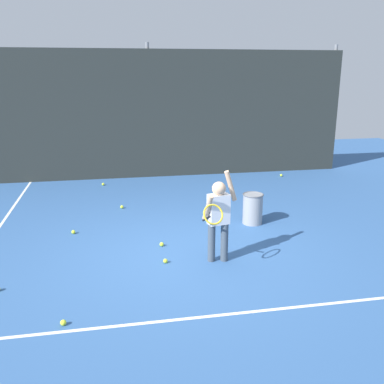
{
  "coord_description": "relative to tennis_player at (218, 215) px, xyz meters",
  "views": [
    {
      "loc": [
        -0.98,
        -5.99,
        2.71
      ],
      "look_at": [
        0.24,
        0.42,
        0.85
      ],
      "focal_mm": 39.94,
      "sensor_mm": 36.0,
      "label": 1
    }
  ],
  "objects": [
    {
      "name": "tennis_ball_1",
      "position": [
        -2.17,
        1.53,
        -0.69
      ],
      "size": [
        0.07,
        0.07,
        0.07
      ],
      "primitive_type": "sphere",
      "color": "#CCE033",
      "rests_on": "ground"
    },
    {
      "name": "fence_post_2",
      "position": [
        4.58,
        5.48,
        0.96
      ],
      "size": [
        0.09,
        0.09,
        3.38
      ],
      "primitive_type": "cylinder",
      "color": "slate",
      "rests_on": "ground"
    },
    {
      "name": "tennis_ball_2",
      "position": [
        -0.76,
        0.08,
        -0.69
      ],
      "size": [
        0.07,
        0.07,
        0.07
      ],
      "primitive_type": "sphere",
      "color": "#CCE033",
      "rests_on": "ground"
    },
    {
      "name": "tennis_ball_5",
      "position": [
        -0.74,
        0.7,
        -0.69
      ],
      "size": [
        0.07,
        0.07,
        0.07
      ],
      "primitive_type": "sphere",
      "color": "#CCE033",
      "rests_on": "ground"
    },
    {
      "name": "tennis_ball_6",
      "position": [
        -2.07,
        -1.29,
        -0.69
      ],
      "size": [
        0.07,
        0.07,
        0.07
      ],
      "primitive_type": "sphere",
      "color": "#CCE033",
      "rests_on": "ground"
    },
    {
      "name": "tennis_ball_0",
      "position": [
        2.93,
        4.77,
        -0.69
      ],
      "size": [
        0.07,
        0.07,
        0.07
      ],
      "primitive_type": "sphere",
      "color": "#CCE033",
      "rests_on": "ground"
    },
    {
      "name": "back_fence_windscreen",
      "position": [
        -0.47,
        5.42,
        0.89
      ],
      "size": [
        10.4,
        0.08,
        3.23
      ],
      "primitive_type": "cube",
      "color": "#282D2B",
      "rests_on": "ground"
    },
    {
      "name": "court_line_baseline",
      "position": [
        -0.47,
        -1.42,
        -0.72
      ],
      "size": [
        9.0,
        0.05,
        0.0
      ],
      "primitive_type": "cube",
      "color": "white",
      "rests_on": "ground"
    },
    {
      "name": "tennis_ball_4",
      "position": [
        -1.31,
        2.8,
        -0.69
      ],
      "size": [
        0.07,
        0.07,
        0.07
      ],
      "primitive_type": "sphere",
      "color": "#CCE033",
      "rests_on": "ground"
    },
    {
      "name": "ground_plane",
      "position": [
        -0.47,
        0.38,
        -0.73
      ],
      "size": [
        20.0,
        20.0,
        0.0
      ],
      "primitive_type": "plane",
      "color": "#335B93"
    },
    {
      "name": "tennis_player",
      "position": [
        0.0,
        0.0,
        0.0
      ],
      "size": [
        0.64,
        0.67,
        1.35
      ],
      "rotation": [
        0.0,
        0.0,
        0.2
      ],
      "color": "#3F4C59",
      "rests_on": "ground"
    },
    {
      "name": "tennis_ball_7",
      "position": [
        -1.71,
        4.71,
        -0.69
      ],
      "size": [
        0.07,
        0.07,
        0.07
      ],
      "primitive_type": "sphere",
      "color": "#CCE033",
      "rests_on": "ground"
    },
    {
      "name": "fence_post_1",
      "position": [
        -0.47,
        5.48,
        0.96
      ],
      "size": [
        0.09,
        0.09,
        3.38
      ],
      "primitive_type": "cylinder",
      "color": "slate",
      "rests_on": "ground"
    },
    {
      "name": "ball_hopper",
      "position": [
        1.02,
        1.46,
        -0.44
      ],
      "size": [
        0.38,
        0.38,
        0.56
      ],
      "color": "gray",
      "rests_on": "ground"
    }
  ]
}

